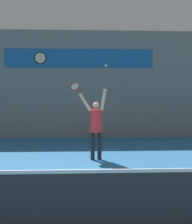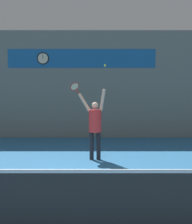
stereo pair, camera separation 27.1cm
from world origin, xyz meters
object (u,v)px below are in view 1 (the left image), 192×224
at_px(tennis_player, 96,124).
at_px(scoreboard_clock, 40,58).
at_px(tennis_racket, 75,87).
at_px(tennis_ball, 106,66).

bearing_deg(tennis_player, scoreboard_clock, 124.18).
height_order(tennis_player, tennis_racket, tennis_racket).
bearing_deg(scoreboard_clock, tennis_ball, -53.24).
distance_m(tennis_player, tennis_racket, 1.40).
xyz_separation_m(tennis_player, tennis_ball, (0.30, -0.08, 1.75)).
bearing_deg(scoreboard_clock, tennis_player, -55.82).
xyz_separation_m(scoreboard_clock, tennis_racket, (1.77, -3.08, -1.45)).
xyz_separation_m(scoreboard_clock, tennis_player, (2.42, -3.57, -2.59)).
relative_size(scoreboard_clock, tennis_player, 0.26).
bearing_deg(tennis_ball, tennis_racket, 149.31).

